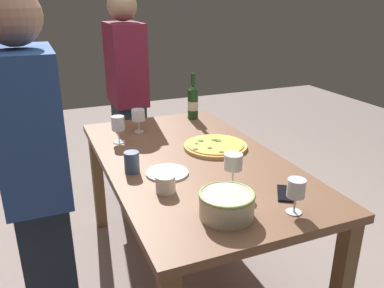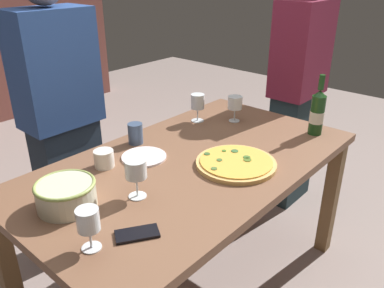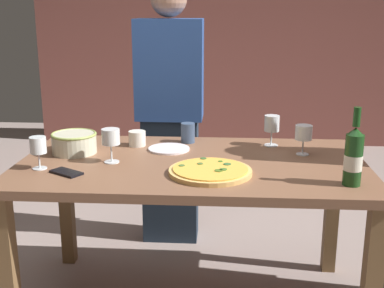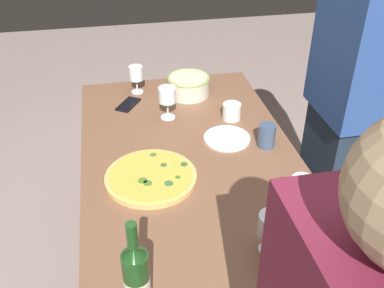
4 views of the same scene
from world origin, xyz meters
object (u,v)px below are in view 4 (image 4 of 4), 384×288
(cup_amber, at_px, (232,111))
(wine_glass_near_pizza, at_px, (271,226))
(serving_bowl, at_px, (189,85))
(person_guest_left, at_px, (345,109))
(wine_bottle, at_px, (136,278))
(wine_glass_far_right, at_px, (301,189))
(wine_glass_by_bottle, at_px, (167,96))
(pizza, at_px, (151,177))
(dining_table, at_px, (192,178))
(wine_glass_far_left, at_px, (136,75))
(side_plate, at_px, (227,138))
(cup_ceramic, at_px, (267,136))
(cell_phone, at_px, (128,104))

(cup_amber, bearing_deg, wine_glass_near_pizza, -7.42)
(serving_bowl, bearing_deg, person_guest_left, 59.24)
(wine_bottle, distance_m, person_guest_left, 1.35)
(cup_amber, bearing_deg, wine_glass_far_right, 4.12)
(wine_glass_near_pizza, distance_m, wine_glass_by_bottle, 0.91)
(pizza, xyz_separation_m, wine_bottle, (0.57, -0.10, 0.11))
(serving_bowl, bearing_deg, dining_table, -9.50)
(wine_glass_far_right, distance_m, cup_amber, 0.69)
(serving_bowl, height_order, wine_glass_far_left, wine_glass_far_left)
(wine_glass_by_bottle, bearing_deg, dining_table, 6.85)
(pizza, height_order, side_plate, pizza)
(wine_glass_far_left, bearing_deg, serving_bowl, 72.92)
(serving_bowl, height_order, cup_amber, serving_bowl)
(wine_glass_near_pizza, bearing_deg, wine_glass_by_bottle, -168.19)
(pizza, relative_size, wine_bottle, 1.13)
(person_guest_left, bearing_deg, pizza, 2.66)
(serving_bowl, xyz_separation_m, wine_bottle, (1.24, -0.38, 0.07))
(serving_bowl, bearing_deg, cup_ceramic, 23.70)
(dining_table, xyz_separation_m, wine_bottle, (0.66, -0.28, 0.21))
(person_guest_left, bearing_deg, wine_glass_far_right, 37.40)
(wine_glass_far_left, xyz_separation_m, cup_ceramic, (0.62, 0.50, -0.05))
(cell_phone, bearing_deg, side_plate, -12.08)
(dining_table, height_order, cup_amber, cup_amber)
(serving_bowl, height_order, wine_glass_far_right, wine_glass_far_right)
(pizza, relative_size, cell_phone, 2.49)
(cup_ceramic, bearing_deg, person_guest_left, 108.31)
(serving_bowl, relative_size, wine_glass_far_left, 1.52)
(wine_glass_near_pizza, bearing_deg, pizza, -143.45)
(person_guest_left, bearing_deg, wine_glass_by_bottle, -26.36)
(dining_table, xyz_separation_m, serving_bowl, (-0.58, 0.10, 0.15))
(serving_bowl, relative_size, wine_glass_far_right, 1.39)
(serving_bowl, distance_m, cell_phone, 0.33)
(dining_table, distance_m, person_guest_left, 0.80)
(person_guest_left, bearing_deg, serving_bowl, -44.50)
(wine_glass_far_right, height_order, side_plate, wine_glass_far_right)
(pizza, xyz_separation_m, wine_glass_far_right, (0.30, 0.48, 0.10))
(wine_bottle, bearing_deg, cup_ceramic, 138.84)
(wine_glass_far_left, height_order, cell_phone, wine_glass_far_left)
(wine_glass_near_pizza, xyz_separation_m, person_guest_left, (-0.71, 0.62, -0.04))
(dining_table, relative_size, cup_amber, 18.26)
(serving_bowl, xyz_separation_m, side_plate, (0.46, 0.09, -0.05))
(cell_phone, height_order, person_guest_left, person_guest_left)
(cup_amber, height_order, cup_ceramic, cup_ceramic)
(dining_table, distance_m, wine_glass_by_bottle, 0.43)
(wine_glass_near_pizza, relative_size, wine_glass_far_right, 0.92)
(wine_glass_far_right, xyz_separation_m, cup_ceramic, (-0.43, 0.03, -0.06))
(wine_bottle, bearing_deg, wine_glass_near_pizza, 107.40)
(pizza, distance_m, person_guest_left, 0.99)
(wine_glass_far_right, bearing_deg, wine_bottle, -65.01)
(dining_table, distance_m, cup_amber, 0.41)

